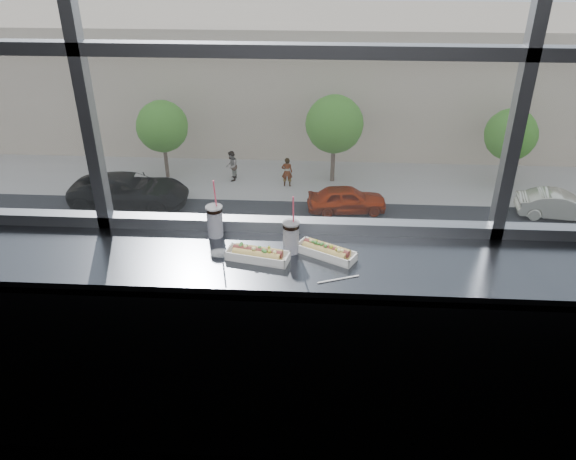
# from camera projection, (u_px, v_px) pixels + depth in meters

# --- Properties ---
(wall_back_lower) EXTENTS (6.00, 0.00, 6.00)m
(wall_back_lower) POSITION_uv_depth(u_px,v_px,m) (296.00, 315.00, 3.16)
(wall_back_lower) COLOR black
(wall_back_lower) RESTS_ON ground
(counter) EXTENTS (6.00, 0.55, 0.06)m
(counter) POSITION_uv_depth(u_px,v_px,m) (294.00, 263.00, 2.67)
(counter) COLOR #4C4F56
(counter) RESTS_ON ground
(counter_fascia) EXTENTS (6.00, 0.04, 1.04)m
(counter_fascia) POSITION_uv_depth(u_px,v_px,m) (291.00, 383.00, 2.70)
(counter_fascia) COLOR #4C4F56
(counter_fascia) RESTS_ON ground
(hotdog_tray_left) EXTENTS (0.31, 0.16, 0.07)m
(hotdog_tray_left) POSITION_uv_depth(u_px,v_px,m) (258.00, 254.00, 2.63)
(hotdog_tray_left) COLOR white
(hotdog_tray_left) RESTS_ON counter
(hotdog_tray_right) EXTENTS (0.30, 0.22, 0.07)m
(hotdog_tray_right) POSITION_uv_depth(u_px,v_px,m) (326.00, 251.00, 2.66)
(hotdog_tray_right) COLOR white
(hotdog_tray_right) RESTS_ON counter
(soda_cup_left) EXTENTS (0.09, 0.09, 0.31)m
(soda_cup_left) POSITION_uv_depth(u_px,v_px,m) (215.00, 220.00, 2.80)
(soda_cup_left) COLOR white
(soda_cup_left) RESTS_ON counter
(soda_cup_right) EXTENTS (0.08, 0.08, 0.30)m
(soda_cup_right) POSITION_uv_depth(u_px,v_px,m) (291.00, 236.00, 2.66)
(soda_cup_right) COLOR white
(soda_cup_right) RESTS_ON counter
(loose_straw) EXTENTS (0.19, 0.08, 0.01)m
(loose_straw) POSITION_uv_depth(u_px,v_px,m) (338.00, 279.00, 2.49)
(loose_straw) COLOR white
(loose_straw) RESTS_ON counter
(wrapper) EXTENTS (0.10, 0.07, 0.03)m
(wrapper) POSITION_uv_depth(u_px,v_px,m) (220.00, 253.00, 2.67)
(wrapper) COLOR silver
(wrapper) RESTS_ON counter
(plaza_ground) EXTENTS (120.00, 120.00, 0.00)m
(plaza_ground) POSITION_uv_depth(u_px,v_px,m) (319.00, 105.00, 46.76)
(plaza_ground) COLOR #9B948E
(plaza_ground) RESTS_ON ground
(street_asphalt) EXTENTS (80.00, 10.00, 0.06)m
(street_asphalt) POSITION_uv_depth(u_px,v_px,m) (314.00, 249.00, 26.21)
(street_asphalt) COLOR black
(street_asphalt) RESTS_ON plaza_ground
(far_sidewalk) EXTENTS (80.00, 6.00, 0.04)m
(far_sidewalk) POSITION_uv_depth(u_px,v_px,m) (317.00, 180.00, 33.20)
(far_sidewalk) COLOR #9B948E
(far_sidewalk) RESTS_ON plaza_ground
(far_building) EXTENTS (50.00, 14.00, 8.00)m
(far_building) POSITION_uv_depth(u_px,v_px,m) (320.00, 73.00, 40.02)
(far_building) COLOR #BCA78E
(far_building) RESTS_ON plaza_ground
(car_near_c) EXTENTS (3.39, 6.93, 2.24)m
(car_near_c) POSITION_uv_depth(u_px,v_px,m) (317.00, 277.00, 22.15)
(car_near_c) COLOR brown
(car_near_c) RESTS_ON street_asphalt
(car_far_c) EXTENTS (2.97, 5.75, 1.83)m
(car_far_c) POSITION_uv_depth(u_px,v_px,m) (560.00, 201.00, 28.60)
(car_far_c) COLOR beige
(car_far_c) RESTS_ON street_asphalt
(car_far_a) EXTENTS (2.88, 6.88, 2.29)m
(car_far_a) POSITION_uv_depth(u_px,v_px,m) (129.00, 186.00, 29.65)
(car_far_a) COLOR black
(car_far_a) RESTS_ON street_asphalt
(car_far_b) EXTENTS (2.96, 5.82, 1.86)m
(car_far_b) POSITION_uv_depth(u_px,v_px,m) (347.00, 195.00, 29.15)
(car_far_b) COLOR #AE2000
(car_far_b) RESTS_ON street_asphalt
(car_near_d) EXTENTS (3.31, 6.67, 2.14)m
(car_near_d) POSITION_uv_depth(u_px,v_px,m) (470.00, 283.00, 21.86)
(car_near_d) COLOR white
(car_near_d) RESTS_ON street_asphalt
(car_near_b) EXTENTS (2.70, 6.25, 2.07)m
(car_near_b) POSITION_uv_depth(u_px,v_px,m) (174.00, 274.00, 22.49)
(car_near_b) COLOR #2A2A2A
(car_near_b) RESTS_ON street_asphalt
(pedestrian_b) EXTENTS (0.92, 0.69, 2.07)m
(pedestrian_b) POSITION_uv_depth(u_px,v_px,m) (287.00, 169.00, 31.98)
(pedestrian_b) COLOR #66605B
(pedestrian_b) RESTS_ON far_sidewalk
(pedestrian_a) EXTENTS (0.72, 0.96, 2.16)m
(pedestrian_a) POSITION_uv_depth(u_px,v_px,m) (231.00, 163.00, 32.67)
(pedestrian_a) COLOR #66605B
(pedestrian_a) RESTS_ON far_sidewalk
(tree_left) EXTENTS (2.98, 2.98, 4.65)m
(tree_left) POSITION_uv_depth(u_px,v_px,m) (162.00, 126.00, 32.15)
(tree_left) COLOR #47382B
(tree_left) RESTS_ON far_sidewalk
(tree_center) EXTENTS (3.28, 3.28, 5.13)m
(tree_center) POSITION_uv_depth(u_px,v_px,m) (334.00, 124.00, 31.48)
(tree_center) COLOR #47382B
(tree_center) RESTS_ON far_sidewalk
(tree_right) EXTENTS (2.90, 2.90, 4.53)m
(tree_right) POSITION_uv_depth(u_px,v_px,m) (511.00, 135.00, 31.17)
(tree_right) COLOR #47382B
(tree_right) RESTS_ON far_sidewalk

